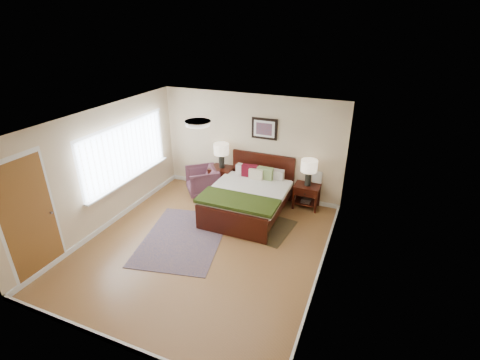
{
  "coord_description": "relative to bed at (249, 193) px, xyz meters",
  "views": [
    {
      "loc": [
        2.78,
        -4.92,
        4.05
      ],
      "look_at": [
        0.35,
        1.0,
        1.05
      ],
      "focal_mm": 26.0,
      "sensor_mm": 36.0,
      "label": 1
    }
  ],
  "objects": [
    {
      "name": "ceiling",
      "position": [
        -0.35,
        -1.5,
        2.0
      ],
      "size": [
        4.5,
        5.0,
        0.02
      ],
      "primitive_type": "cube",
      "color": "white",
      "rests_on": "back_wall"
    },
    {
      "name": "back_wall",
      "position": [
        -0.35,
        1.0,
        0.75
      ],
      "size": [
        4.5,
        0.04,
        2.5
      ],
      "primitive_type": "cube",
      "color": "beige",
      "rests_on": "ground"
    },
    {
      "name": "door",
      "position": [
        -2.58,
        -3.25,
        0.57
      ],
      "size": [
        0.06,
        1.0,
        2.18
      ],
      "color": "silver",
      "rests_on": "ground"
    },
    {
      "name": "armchair",
      "position": [
        -1.42,
        0.48,
        -0.16
      ],
      "size": [
        1.05,
        1.05,
        0.69
      ],
      "primitive_type": "imported",
      "rotation": [
        0.0,
        0.0,
        -0.88
      ],
      "color": "brown",
      "rests_on": "ground"
    },
    {
      "name": "floor",
      "position": [
        -0.35,
        -1.5,
        -0.5
      ],
      "size": [
        5.0,
        5.0,
        0.0
      ],
      "primitive_type": "plane",
      "color": "brown",
      "rests_on": "ground"
    },
    {
      "name": "rug_navy",
      "position": [
        0.71,
        -0.46,
        -0.5
      ],
      "size": [
        0.87,
        1.2,
        0.01
      ],
      "primitive_type": "cube",
      "rotation": [
        0.0,
        0.0,
        -0.12
      ],
      "color": "black",
      "rests_on": "ground"
    },
    {
      "name": "ceil_fixture",
      "position": [
        -0.35,
        -1.5,
        1.96
      ],
      "size": [
        0.44,
        0.44,
        0.08
      ],
      "color": "white",
      "rests_on": "ceiling"
    },
    {
      "name": "nightstand_right",
      "position": [
        1.14,
        0.75,
        -0.15
      ],
      "size": [
        0.58,
        0.43,
        0.57
      ],
      "color": "black",
      "rests_on": "ground"
    },
    {
      "name": "bed",
      "position": [
        0.0,
        0.0,
        0.0
      ],
      "size": [
        1.68,
        2.03,
        1.09
      ],
      "color": "black",
      "rests_on": "ground"
    },
    {
      "name": "window",
      "position": [
        -2.55,
        -0.8,
        0.87
      ],
      "size": [
        0.11,
        2.72,
        1.32
      ],
      "color": "silver",
      "rests_on": "left_wall"
    },
    {
      "name": "wall_art",
      "position": [
        0.0,
        0.97,
        1.22
      ],
      "size": [
        0.62,
        0.05,
        0.5
      ],
      "color": "black",
      "rests_on": "back_wall"
    },
    {
      "name": "front_wall",
      "position": [
        -0.35,
        -4.0,
        0.75
      ],
      "size": [
        4.5,
        0.04,
        2.5
      ],
      "primitive_type": "cube",
      "color": "beige",
      "rests_on": "ground"
    },
    {
      "name": "nightstand_left",
      "position": [
        -1.02,
        0.75,
        0.03
      ],
      "size": [
        0.56,
        0.5,
        0.66
      ],
      "color": "black",
      "rests_on": "ground"
    },
    {
      "name": "lamp_right",
      "position": [
        1.14,
        0.77,
        0.5
      ],
      "size": [
        0.37,
        0.37,
        0.61
      ],
      "color": "black",
      "rests_on": "nightstand_right"
    },
    {
      "name": "right_wall",
      "position": [
        1.9,
        -1.5,
        0.75
      ],
      "size": [
        0.04,
        5.0,
        2.5
      ],
      "primitive_type": "cube",
      "color": "beige",
      "rests_on": "ground"
    },
    {
      "name": "left_wall",
      "position": [
        -2.6,
        -1.5,
        0.75
      ],
      "size": [
        0.04,
        5.0,
        2.5
      ],
      "primitive_type": "cube",
      "color": "beige",
      "rests_on": "ground"
    },
    {
      "name": "rug_persian",
      "position": [
        -0.86,
        -1.44,
        -0.5
      ],
      "size": [
        1.94,
        2.43,
        0.01
      ],
      "primitive_type": "cube",
      "rotation": [
        0.0,
        0.0,
        0.21
      ],
      "color": "#0D1A45",
      "rests_on": "ground"
    },
    {
      "name": "lamp_left",
      "position": [
        -1.02,
        0.77,
        0.6
      ],
      "size": [
        0.37,
        0.37,
        0.61
      ],
      "color": "black",
      "rests_on": "nightstand_left"
    }
  ]
}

